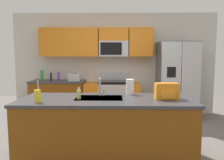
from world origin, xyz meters
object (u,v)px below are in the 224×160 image
object	(u,v)px
paper_towel_roll	(130,87)
sink_faucet	(100,85)
pepper_mill	(51,77)
drink_cup_yellow	(38,96)
range_oven	(112,99)
refrigerator	(177,80)
bottle_purple	(59,76)
bottle_green	(42,75)
toaster	(74,77)
soap_dispenser	(79,94)
backpack	(167,91)

from	to	relation	value
paper_towel_roll	sink_faucet	bearing A→B (deg)	-160.78
pepper_mill	drink_cup_yellow	size ratio (longest dim) A/B	0.70
range_oven	sink_faucet	xyz separation A→B (m)	(-0.14, -2.08, 0.62)
refrigerator	pepper_mill	distance (m)	3.09
drink_cup_yellow	bottle_purple	bearing A→B (deg)	98.86
sink_faucet	paper_towel_roll	distance (m)	0.49
bottle_purple	paper_towel_roll	xyz separation A→B (m)	(1.65, -1.92, 0.01)
bottle_purple	paper_towel_roll	bearing A→B (deg)	-49.39
bottle_purple	drink_cup_yellow	distance (m)	2.59
refrigerator	sink_faucet	world-z (taller)	refrigerator
sink_faucet	bottle_green	bearing A→B (deg)	127.35
toaster	pepper_mill	xyz separation A→B (m)	(-0.59, 0.05, 0.01)
refrigerator	bottle_purple	world-z (taller)	refrigerator
bottle_green	toaster	bearing A→B (deg)	-6.61
refrigerator	drink_cup_yellow	world-z (taller)	refrigerator
bottle_green	soap_dispenser	bearing A→B (deg)	-60.54
toaster	sink_faucet	world-z (taller)	sink_faucet
bottle_purple	paper_towel_roll	size ratio (longest dim) A/B	0.92
refrigerator	paper_towel_roll	world-z (taller)	refrigerator
sink_faucet	backpack	size ratio (longest dim) A/B	0.88
range_oven	sink_faucet	size ratio (longest dim) A/B	4.82
bottle_purple	sink_faucet	distance (m)	2.40
refrigerator	sink_faucet	bearing A→B (deg)	-130.56
sink_faucet	range_oven	bearing A→B (deg)	86.02
sink_faucet	bottle_purple	bearing A→B (deg)	119.66
range_oven	bottle_green	size ratio (longest dim) A/B	5.14
pepper_mill	drink_cup_yellow	distance (m)	2.62
range_oven	paper_towel_roll	bearing A→B (deg)	-80.58
pepper_mill	backpack	xyz separation A→B (m)	(2.33, -2.29, 0.02)
soap_dispenser	paper_towel_roll	distance (m)	0.85
toaster	pepper_mill	world-z (taller)	pepper_mill
pepper_mill	sink_faucet	xyz separation A→B (m)	(1.38, -2.08, 0.07)
paper_towel_roll	range_oven	bearing A→B (deg)	99.42
range_oven	refrigerator	bearing A→B (deg)	-2.62
pepper_mill	range_oven	bearing A→B (deg)	0.09
toaster	drink_cup_yellow	xyz separation A→B (m)	(-0.00, -2.50, -0.01)
range_oven	backpack	size ratio (longest dim) A/B	4.25
refrigerator	backpack	size ratio (longest dim) A/B	5.78
pepper_mill	sink_faucet	world-z (taller)	sink_faucet
soap_dispenser	paper_towel_roll	bearing A→B (deg)	28.28
pepper_mill	bottle_purple	bearing A→B (deg)	3.20
range_oven	backpack	world-z (taller)	backpack
range_oven	soap_dispenser	bearing A→B (deg)	-100.49
refrigerator	drink_cup_yellow	size ratio (longest dim) A/B	6.50
sink_faucet	backpack	distance (m)	0.98
toaster	bottle_purple	distance (m)	0.41
paper_towel_roll	refrigerator	bearing A→B (deg)	55.78
pepper_mill	bottle_purple	size ratio (longest dim) A/B	0.90
drink_cup_yellow	soap_dispenser	distance (m)	0.56
pepper_mill	bottle_green	world-z (taller)	bottle_green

